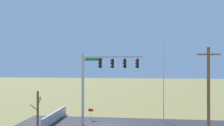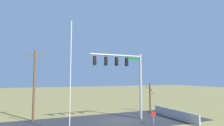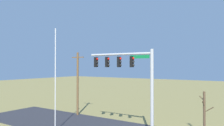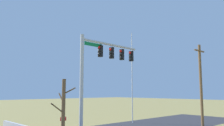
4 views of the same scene
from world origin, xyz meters
The scene contains 7 objects.
sidewalk_corner centered at (3.85, -0.18, 0.00)m, with size 6.00×6.00×0.01m, color #B7B5AD.
retaining_fence centered at (6.42, -1.68, 0.53)m, with size 0.20×7.09×1.06m, color #A8A8AD.
signal_mast centered at (0.94, -0.24, 5.43)m, with size 6.35×0.49×7.57m.
flagpole centered at (-5.78, -2.84, 4.86)m, with size 0.10×0.10×9.72m, color silver.
utility_pole centered at (-8.67, 3.43, 4.09)m, with size 1.90×0.26×7.85m.
bare_tree centered at (6.32, 2.98, 2.04)m, with size 1.27×1.02×3.95m.
open_sign centered at (2.59, -2.98, 0.91)m, with size 0.56×0.04×1.22m.
Camera 1 is at (-2.75, 22.43, 6.41)m, focal length 35.33 mm.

